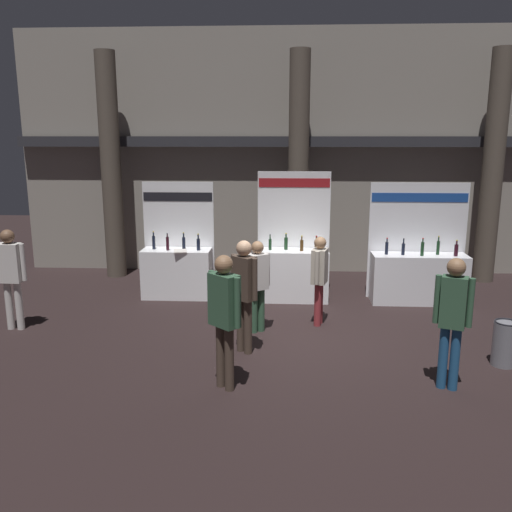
# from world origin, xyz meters

# --- Properties ---
(ground_plane) EXTENTS (26.73, 26.73, 0.00)m
(ground_plane) POSITION_xyz_m (0.00, 0.00, 0.00)
(ground_plane) COLOR black
(hall_colonnade) EXTENTS (13.36, 1.16, 5.75)m
(hall_colonnade) POSITION_xyz_m (0.00, 4.41, 2.84)
(hall_colonnade) COLOR gray
(hall_colonnade) RESTS_ON ground_plane
(exhibitor_booth_0) EXTENTS (1.48, 0.73, 2.37)m
(exhibitor_booth_0) POSITION_xyz_m (-2.52, 2.10, 0.61)
(exhibitor_booth_0) COLOR white
(exhibitor_booth_0) RESTS_ON ground_plane
(exhibitor_booth_1) EXTENTS (1.48, 0.66, 2.59)m
(exhibitor_booth_1) POSITION_xyz_m (-0.11, 2.02, 0.64)
(exhibitor_booth_1) COLOR white
(exhibitor_booth_1) RESTS_ON ground_plane
(exhibitor_booth_2) EXTENTS (1.96, 0.66, 2.39)m
(exhibitor_booth_2) POSITION_xyz_m (2.40, 1.97, 0.60)
(exhibitor_booth_2) COLOR white
(exhibitor_booth_2) RESTS_ON ground_plane
(trash_bin) EXTENTS (0.35, 0.35, 0.68)m
(trash_bin) POSITION_xyz_m (2.94, -1.11, 0.34)
(trash_bin) COLOR slate
(trash_bin) RESTS_ON ground_plane
(visitor_0) EXTENTS (0.42, 0.39, 1.77)m
(visitor_0) POSITION_xyz_m (-0.91, -0.82, 1.05)
(visitor_0) COLOR #47382D
(visitor_0) RESTS_ON ground_plane
(visitor_1) EXTENTS (0.42, 0.38, 1.59)m
(visitor_1) POSITION_xyz_m (-0.75, 0.09, 0.93)
(visitor_1) COLOR #33563D
(visitor_1) RESTS_ON ground_plane
(visitor_2) EXTENTS (0.46, 0.31, 1.79)m
(visitor_2) POSITION_xyz_m (1.89, -1.92, 1.05)
(visitor_2) COLOR navy
(visitor_2) RESTS_ON ground_plane
(visitor_3) EXTENTS (0.32, 0.49, 1.59)m
(visitor_3) POSITION_xyz_m (0.32, 0.51, 0.94)
(visitor_3) COLOR maroon
(visitor_3) RESTS_ON ground_plane
(visitor_4) EXTENTS (0.45, 0.44, 1.82)m
(visitor_4) POSITION_xyz_m (-1.07, -2.06, 1.10)
(visitor_4) COLOR #47382D
(visitor_4) RESTS_ON ground_plane
(visitor_5) EXTENTS (0.56, 0.24, 1.76)m
(visitor_5) POSITION_xyz_m (-4.97, -0.00, 1.05)
(visitor_5) COLOR silver
(visitor_5) RESTS_ON ground_plane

